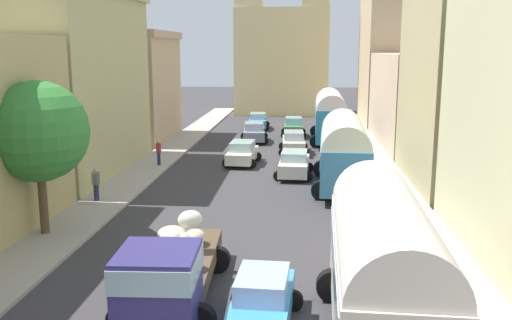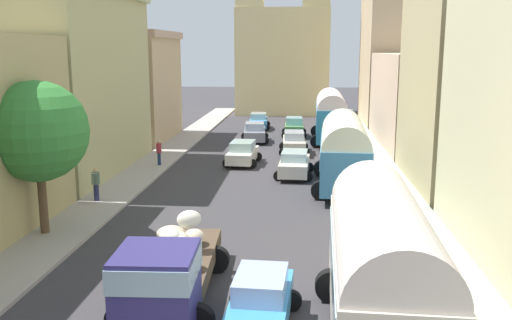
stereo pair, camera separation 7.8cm
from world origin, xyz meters
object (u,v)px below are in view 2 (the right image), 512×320
at_px(parked_bus_0, 381,264).
at_px(car_0, 243,153).
at_px(car_1, 255,132).
at_px(cargo_truck_0, 169,271).
at_px(parked_bus_2, 331,114).
at_px(pedestrian_1, 96,184).
at_px(car_6, 294,127).
at_px(car_5, 294,142).
at_px(pedestrian_3, 159,151).
at_px(parked_bus_1, 344,149).
at_px(car_3, 261,301).
at_px(car_2, 259,121).
at_px(car_4, 294,164).

height_order(parked_bus_0, car_0, parked_bus_0).
relative_size(parked_bus_0, car_1, 2.00).
relative_size(parked_bus_0, cargo_truck_0, 1.12).
bearing_deg(parked_bus_0, car_0, 104.62).
height_order(parked_bus_2, pedestrian_1, parked_bus_2).
height_order(parked_bus_0, parked_bus_2, parked_bus_2).
bearing_deg(cargo_truck_0, car_6, 84.91).
distance_m(cargo_truck_0, car_5, 25.58).
bearing_deg(car_6, pedestrian_3, -122.05).
relative_size(parked_bus_0, pedestrian_3, 4.63).
bearing_deg(car_0, parked_bus_1, -44.03).
bearing_deg(cargo_truck_0, car_0, 90.51).
bearing_deg(parked_bus_1, car_1, 112.31).
distance_m(car_0, car_3, 22.00).
relative_size(car_1, car_2, 0.98).
distance_m(parked_bus_2, car_1, 6.30).
distance_m(parked_bus_0, car_2, 39.55).
bearing_deg(car_1, cargo_truck_0, -89.65).
bearing_deg(cargo_truck_0, parked_bus_0, -13.75).
xyz_separation_m(cargo_truck_0, car_5, (3.09, 25.38, -0.48)).
height_order(car_6, pedestrian_3, pedestrian_3).
distance_m(car_1, pedestrian_3, 11.59).
xyz_separation_m(parked_bus_0, car_1, (-5.89, 31.57, -1.46)).
bearing_deg(car_4, car_5, 91.20).
height_order(parked_bus_2, car_0, parked_bus_2).
relative_size(cargo_truck_0, pedestrian_3, 4.15).
bearing_deg(car_6, parked_bus_1, -80.60).
bearing_deg(parked_bus_2, car_6, 137.29).
xyz_separation_m(parked_bus_1, parked_bus_2, (-0.01, 15.23, 0.17)).
bearing_deg(pedestrian_3, car_3, -68.43).
height_order(car_4, car_5, car_5).
height_order(parked_bus_1, parked_bus_2, parked_bus_2).
relative_size(parked_bus_0, car_6, 2.21).
xyz_separation_m(car_2, car_6, (3.44, -4.41, 0.07)).
bearing_deg(pedestrian_3, car_2, 74.47).
height_order(car_3, pedestrian_1, pedestrian_1).
bearing_deg(car_3, parked_bus_1, 78.39).
relative_size(car_4, car_6, 1.13).
distance_m(parked_bus_2, car_0, 11.24).
xyz_separation_m(pedestrian_1, pedestrian_3, (0.90, 8.66, 0.03)).
height_order(parked_bus_0, car_3, parked_bus_0).
height_order(car_0, car_5, car_5).
relative_size(cargo_truck_0, car_1, 1.79).
height_order(parked_bus_2, car_1, parked_bus_2).
bearing_deg(car_6, pedestrian_1, -112.83).
xyz_separation_m(car_0, car_2, (-0.29, 16.46, 0.00)).
bearing_deg(car_3, pedestrian_1, 127.28).
bearing_deg(car_0, pedestrian_1, -121.51).
xyz_separation_m(car_0, pedestrian_3, (-5.24, -1.35, 0.26)).
height_order(parked_bus_0, parked_bus_1, parked_bus_0).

